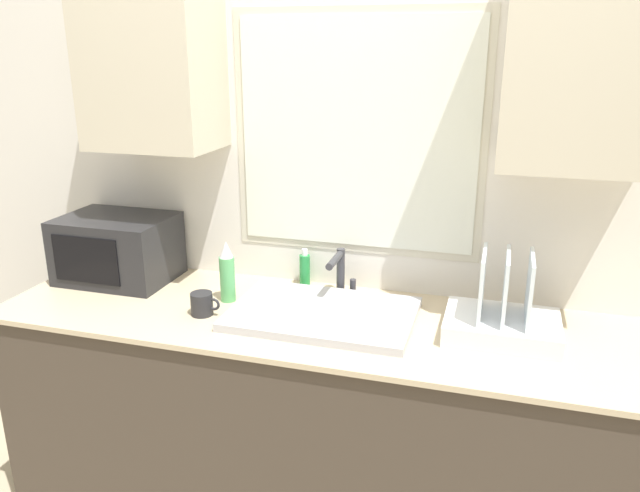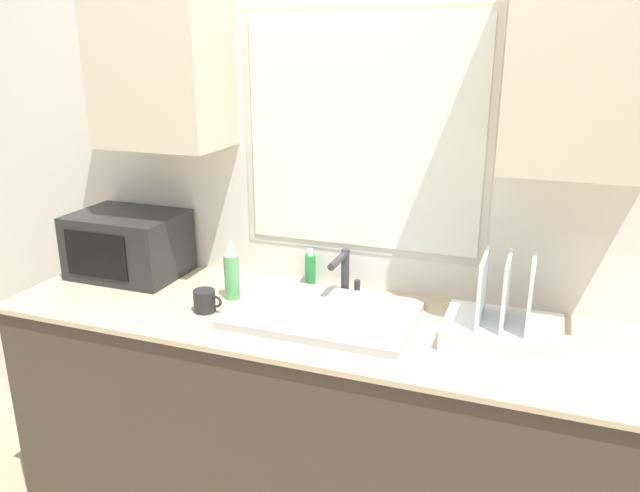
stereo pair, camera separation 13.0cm
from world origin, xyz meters
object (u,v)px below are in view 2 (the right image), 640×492
Objects in this scene: dish_rack at (503,324)px; mug_near_sink at (205,301)px; microwave at (129,244)px; soap_bottle at (310,269)px; spray_bottle at (231,271)px; faucet at (344,269)px.

mug_near_sink is (-1.04, -0.12, -0.02)m from dish_rack.
dish_rack reaches higher than mug_near_sink.
microwave is 0.55m from mug_near_sink.
soap_bottle is 1.40× the size of mug_near_sink.
mug_near_sink is (0.49, -0.23, -0.09)m from microwave.
microwave is at bearing -169.34° from soap_bottle.
microwave is 1.89× the size of spray_bottle.
faucet is 0.79× the size of spray_bottle.
microwave is at bearing 175.94° from dish_rack.
mug_near_sink is at bearing -173.26° from dish_rack.
microwave is 3.99× the size of mug_near_sink.
spray_bottle is 1.51× the size of soap_bottle.
faucet is 0.43m from spray_bottle.
mug_near_sink is (-0.03, -0.15, -0.07)m from spray_bottle.
dish_rack is 1.04m from mug_near_sink.
mug_near_sink is at bearing -143.66° from faucet.
microwave reaches higher than spray_bottle.
soap_bottle is at bearing 44.39° from spray_bottle.
soap_bottle is at bearing 10.66° from microwave.
faucet is 0.93m from microwave.
mug_near_sink is (-0.27, -0.37, -0.03)m from soap_bottle.
dish_rack reaches higher than soap_bottle.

